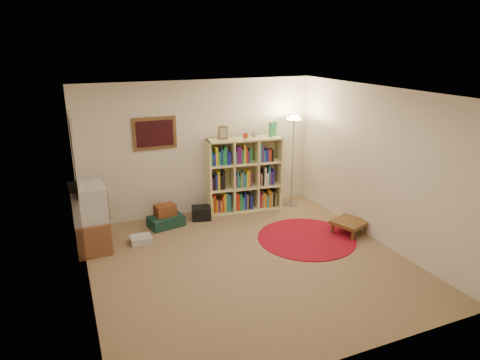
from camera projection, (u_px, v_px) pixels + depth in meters
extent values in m
cube|color=#8F7454|center=(249.00, 263.00, 6.40)|extent=(4.50, 4.50, 0.02)
cube|color=white|center=(251.00, 92.00, 5.62)|extent=(4.50, 4.50, 0.02)
cube|color=white|center=(201.00, 148.00, 7.99)|extent=(4.50, 0.02, 2.50)
cube|color=white|center=(348.00, 252.00, 4.03)|extent=(4.50, 0.02, 2.50)
cube|color=white|center=(80.00, 206.00, 5.18)|extent=(0.02, 4.50, 2.50)
cube|color=white|center=(379.00, 166.00, 6.85)|extent=(0.02, 4.50, 2.50)
cube|color=brown|center=(155.00, 133.00, 7.54)|extent=(0.78, 0.04, 0.58)
cube|color=#3E0C14|center=(155.00, 134.00, 7.53)|extent=(0.66, 0.01, 0.46)
cube|color=white|center=(74.00, 156.00, 6.23)|extent=(0.03, 1.00, 1.20)
cube|color=beige|center=(288.00, 142.00, 8.67)|extent=(0.08, 0.01, 0.12)
cube|color=#FFF9AA|center=(244.00, 209.00, 8.41)|extent=(1.46, 0.57, 0.03)
cube|color=#FFF9AA|center=(244.00, 139.00, 7.98)|extent=(1.46, 0.57, 0.03)
cube|color=#FFF9AA|center=(209.00, 178.00, 8.00)|extent=(0.08, 0.41, 1.43)
cube|color=#FFF9AA|center=(278.00, 172.00, 8.38)|extent=(0.08, 0.41, 1.43)
cube|color=#FFF9AA|center=(241.00, 172.00, 8.37)|extent=(1.42, 0.18, 1.43)
cube|color=#FFF9AA|center=(232.00, 176.00, 8.13)|extent=(0.07, 0.39, 1.37)
cube|color=#FFF9AA|center=(256.00, 174.00, 8.26)|extent=(0.07, 0.39, 1.37)
cube|color=#FFF9AA|center=(244.00, 186.00, 8.26)|extent=(1.40, 0.54, 0.03)
cube|color=#FFF9AA|center=(244.00, 163.00, 8.12)|extent=(1.40, 0.54, 0.03)
cube|color=yellow|center=(212.00, 204.00, 8.14)|extent=(0.06, 0.17, 0.31)
cube|color=red|center=(214.00, 203.00, 8.14)|extent=(0.06, 0.17, 0.36)
cube|color=orange|center=(216.00, 205.00, 8.17)|extent=(0.06, 0.17, 0.25)
cube|color=#601C70|center=(219.00, 205.00, 8.18)|extent=(0.06, 0.17, 0.25)
cube|color=orange|center=(221.00, 205.00, 8.20)|extent=(0.05, 0.17, 0.23)
cube|color=red|center=(222.00, 203.00, 8.20)|extent=(0.05, 0.17, 0.30)
cube|color=yellow|center=(224.00, 202.00, 8.20)|extent=(0.06, 0.17, 0.36)
cube|color=teal|center=(227.00, 201.00, 8.21)|extent=(0.06, 0.17, 0.37)
cube|color=teal|center=(229.00, 202.00, 8.23)|extent=(0.06, 0.17, 0.33)
cube|color=#601C70|center=(211.00, 183.00, 8.01)|extent=(0.06, 0.17, 0.23)
cube|color=black|center=(214.00, 183.00, 8.02)|extent=(0.06, 0.17, 0.25)
cube|color=#1C23A8|center=(216.00, 181.00, 8.02)|extent=(0.05, 0.17, 0.30)
cube|color=yellow|center=(218.00, 180.00, 8.03)|extent=(0.06, 0.17, 0.34)
cube|color=black|center=(220.00, 182.00, 8.05)|extent=(0.06, 0.17, 0.26)
cube|color=black|center=(223.00, 179.00, 8.05)|extent=(0.06, 0.17, 0.35)
cube|color=#1C8C48|center=(211.00, 158.00, 7.86)|extent=(0.06, 0.17, 0.28)
cube|color=#1C23A8|center=(213.00, 159.00, 7.88)|extent=(0.07, 0.17, 0.23)
cube|color=yellow|center=(216.00, 156.00, 7.87)|extent=(0.06, 0.17, 0.35)
cube|color=#1C8C48|center=(219.00, 158.00, 7.90)|extent=(0.07, 0.17, 0.27)
cube|color=#1C23A8|center=(221.00, 157.00, 7.90)|extent=(0.05, 0.17, 0.32)
cube|color=#1C8C48|center=(223.00, 157.00, 7.92)|extent=(0.05, 0.17, 0.29)
cube|color=#1C8C48|center=(225.00, 156.00, 7.92)|extent=(0.07, 0.17, 0.35)
cube|color=#1C23A8|center=(227.00, 157.00, 7.94)|extent=(0.04, 0.17, 0.28)
cube|color=#1C23A8|center=(229.00, 158.00, 7.96)|extent=(0.06, 0.17, 0.24)
cube|color=red|center=(236.00, 201.00, 8.26)|extent=(0.06, 0.17, 0.35)
cube|color=red|center=(238.00, 201.00, 8.28)|extent=(0.06, 0.17, 0.32)
cube|color=#1C8C48|center=(240.00, 201.00, 8.29)|extent=(0.06, 0.17, 0.33)
cube|color=teal|center=(243.00, 203.00, 8.31)|extent=(0.06, 0.17, 0.25)
cube|color=#1C23A8|center=(245.00, 200.00, 8.31)|extent=(0.06, 0.17, 0.33)
cube|color=#9A8854|center=(247.00, 201.00, 8.33)|extent=(0.04, 0.16, 0.29)
cube|color=black|center=(248.00, 200.00, 8.33)|extent=(0.05, 0.17, 0.33)
cube|color=#1C23A8|center=(251.00, 201.00, 8.35)|extent=(0.06, 0.17, 0.28)
cube|color=#601C70|center=(235.00, 181.00, 8.13)|extent=(0.05, 0.17, 0.24)
cube|color=teal|center=(237.00, 179.00, 8.13)|extent=(0.05, 0.17, 0.30)
cube|color=#1C8C48|center=(239.00, 181.00, 8.15)|extent=(0.05, 0.17, 0.23)
cube|color=#9A8854|center=(241.00, 180.00, 8.16)|extent=(0.05, 0.17, 0.27)
cube|color=teal|center=(242.00, 179.00, 8.16)|extent=(0.04, 0.17, 0.30)
cube|color=teal|center=(244.00, 180.00, 8.18)|extent=(0.07, 0.17, 0.24)
cube|color=yellow|center=(247.00, 178.00, 8.18)|extent=(0.05, 0.17, 0.32)
cube|color=orange|center=(248.00, 178.00, 8.19)|extent=(0.05, 0.17, 0.32)
cube|color=#601C70|center=(250.00, 179.00, 8.21)|extent=(0.05, 0.17, 0.26)
cube|color=teal|center=(235.00, 157.00, 7.99)|extent=(0.05, 0.17, 0.25)
cube|color=#601C70|center=(237.00, 155.00, 7.99)|extent=(0.06, 0.17, 0.34)
cube|color=#601C70|center=(240.00, 155.00, 8.00)|extent=(0.07, 0.17, 0.32)
cube|color=#1C8C48|center=(242.00, 156.00, 8.02)|extent=(0.06, 0.17, 0.27)
cube|color=yellow|center=(244.00, 154.00, 8.02)|extent=(0.05, 0.17, 0.34)
cube|color=red|center=(246.00, 155.00, 8.04)|extent=(0.05, 0.17, 0.31)
cube|color=#601C70|center=(248.00, 157.00, 8.06)|extent=(0.05, 0.17, 0.25)
cube|color=#1C8C48|center=(250.00, 156.00, 8.06)|extent=(0.06, 0.17, 0.27)
cube|color=#601C70|center=(259.00, 199.00, 8.39)|extent=(0.06, 0.17, 0.35)
cube|color=red|center=(261.00, 200.00, 8.41)|extent=(0.05, 0.17, 0.27)
cube|color=#9A8854|center=(262.00, 199.00, 8.41)|extent=(0.05, 0.17, 0.31)
cube|color=orange|center=(264.00, 200.00, 8.43)|extent=(0.06, 0.17, 0.28)
cube|color=teal|center=(267.00, 200.00, 8.45)|extent=(0.06, 0.17, 0.24)
cube|color=orange|center=(269.00, 198.00, 8.44)|extent=(0.06, 0.17, 0.34)
cube|color=#9A8854|center=(271.00, 199.00, 8.46)|extent=(0.06, 0.17, 0.29)
cube|color=black|center=(273.00, 200.00, 8.49)|extent=(0.06, 0.17, 0.23)
cube|color=#9A8854|center=(275.00, 199.00, 8.49)|extent=(0.05, 0.17, 0.26)
cube|color=#601C70|center=(259.00, 179.00, 8.26)|extent=(0.05, 0.17, 0.23)
cube|color=#9A8854|center=(260.00, 179.00, 8.27)|extent=(0.04, 0.17, 0.24)
cube|color=black|center=(262.00, 176.00, 8.27)|extent=(0.05, 0.17, 0.33)
cube|color=white|center=(264.00, 176.00, 8.27)|extent=(0.06, 0.17, 0.35)
cube|color=white|center=(266.00, 178.00, 8.30)|extent=(0.06, 0.17, 0.23)
cube|color=teal|center=(268.00, 175.00, 8.29)|extent=(0.05, 0.17, 0.37)
cube|color=#601C70|center=(270.00, 177.00, 8.32)|extent=(0.05, 0.17, 0.26)
cube|color=#1C23A8|center=(272.00, 176.00, 8.32)|extent=(0.05, 0.17, 0.30)
cube|color=teal|center=(260.00, 153.00, 8.10)|extent=(0.07, 0.17, 0.35)
cube|color=#601C70|center=(262.00, 153.00, 8.12)|extent=(0.05, 0.17, 0.33)
cube|color=teal|center=(263.00, 156.00, 8.14)|extent=(0.04, 0.17, 0.23)
cube|color=#1C23A8|center=(265.00, 155.00, 8.15)|extent=(0.05, 0.17, 0.25)
cube|color=#1C23A8|center=(267.00, 155.00, 8.16)|extent=(0.05, 0.17, 0.24)
cube|color=red|center=(269.00, 155.00, 8.17)|extent=(0.07, 0.17, 0.24)
cube|color=black|center=(271.00, 155.00, 8.18)|extent=(0.06, 0.17, 0.24)
cube|color=brown|center=(223.00, 133.00, 7.84)|extent=(0.17, 0.04, 0.24)
cube|color=#A89E8C|center=(223.00, 133.00, 7.83)|extent=(0.13, 0.03, 0.19)
cylinder|color=#B62F10|center=(245.00, 136.00, 7.96)|extent=(0.09, 0.09, 0.09)
cylinder|color=#AAAAAF|center=(254.00, 135.00, 8.00)|extent=(0.08, 0.08, 0.11)
cylinder|color=#4DC881|center=(271.00, 130.00, 8.03)|extent=(0.09, 0.09, 0.29)
cylinder|color=#4DC881|center=(275.00, 129.00, 8.12)|extent=(0.09, 0.09, 0.29)
cylinder|color=#AAAAAF|center=(291.00, 203.00, 8.67)|extent=(0.32, 0.32, 0.03)
cylinder|color=#AAAAAF|center=(292.00, 163.00, 8.41)|extent=(0.03, 0.03, 1.68)
cone|color=#AAAAAF|center=(294.00, 119.00, 8.14)|extent=(0.39, 0.39, 0.13)
cylinder|color=#FFD88C|center=(294.00, 119.00, 8.14)|extent=(0.31, 0.31, 0.02)
cylinder|color=black|center=(266.00, 203.00, 8.69)|extent=(0.21, 0.21, 0.03)
cylinder|color=black|center=(266.00, 199.00, 8.67)|extent=(0.04, 0.04, 0.15)
cylinder|color=black|center=(267.00, 193.00, 8.61)|extent=(0.37, 0.10, 0.37)
cube|color=brown|center=(91.00, 234.00, 6.74)|extent=(0.55, 0.76, 0.51)
cube|color=silver|center=(88.00, 203.00, 6.57)|extent=(0.54, 0.64, 0.56)
cube|color=black|center=(105.00, 200.00, 6.68)|extent=(0.05, 0.53, 0.47)
cube|color=black|center=(105.00, 200.00, 6.68)|extent=(0.04, 0.47, 0.41)
cube|color=silver|center=(141.00, 239.00, 7.00)|extent=(0.34, 0.28, 0.11)
cube|color=#13352C|center=(166.00, 221.00, 7.61)|extent=(0.66, 0.50, 0.19)
cube|color=brown|center=(165.00, 210.00, 7.59)|extent=(0.39, 0.31, 0.20)
cube|color=black|center=(201.00, 213.00, 7.92)|extent=(0.40, 0.36, 0.24)
cylinder|color=white|center=(199.00, 213.00, 7.92)|extent=(0.13, 0.13, 0.22)
cylinder|color=maroon|center=(306.00, 238.00, 7.16)|extent=(1.63, 1.63, 0.01)
cube|color=brown|center=(349.00, 223.00, 7.29)|extent=(0.65, 0.65, 0.06)
cube|color=brown|center=(353.00, 236.00, 7.06)|extent=(0.05, 0.05, 0.18)
cube|color=brown|center=(365.00, 229.00, 7.32)|extent=(0.05, 0.05, 0.18)
cube|color=brown|center=(332.00, 228.00, 7.33)|extent=(0.05, 0.05, 0.18)
cube|color=brown|center=(345.00, 222.00, 7.60)|extent=(0.05, 0.05, 0.18)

